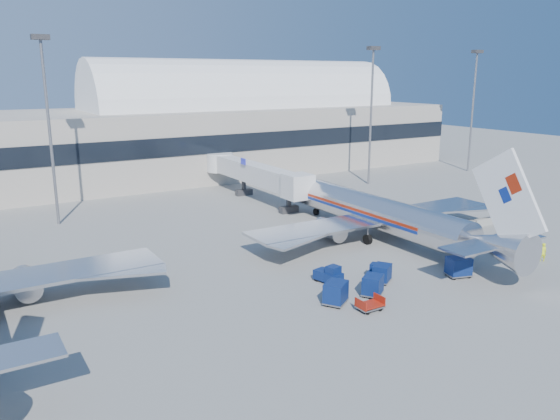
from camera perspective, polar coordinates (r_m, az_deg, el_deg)
ground at (r=53.71m, az=5.48°, el=-5.77°), size 260.00×260.00×0.00m
terminal at (r=98.34m, az=-21.41°, el=6.81°), size 170.00×28.15×21.00m
airliner_main at (r=62.31m, az=10.44°, el=-0.35°), size 32.00×37.26×12.07m
jetbridge_near at (r=81.95m, az=-3.11°, el=3.97°), size 4.40×27.50×6.25m
mast_west at (r=71.20m, az=-23.19°, el=10.20°), size 2.00×1.20×22.60m
mast_east at (r=92.87m, az=9.56°, el=11.71°), size 2.00×1.20×22.60m
mast_far_east at (r=110.81m, az=19.61°, el=11.43°), size 2.00×1.20×22.60m
barrier_near at (r=66.77m, az=16.93°, el=-1.98°), size 3.00×0.55×0.90m
barrier_mid at (r=69.21m, az=18.76°, el=-1.57°), size 3.00×0.55×0.90m
barrier_far at (r=71.71m, az=20.46°, el=-1.18°), size 3.00×0.55×0.90m
tug_lead at (r=50.82m, az=10.11°, el=-6.27°), size 2.55×2.19×1.50m
tug_right at (r=59.90m, az=17.48°, el=-3.64°), size 2.28×2.19×1.38m
tug_left at (r=49.04m, az=5.15°, el=-6.75°), size 1.84×2.81×1.68m
cart_train_a at (r=49.78m, az=10.61°, el=-6.49°), size 2.32×2.19×1.63m
cart_train_b at (r=46.75m, az=9.67°, el=-7.74°), size 2.49×2.37×1.75m
cart_train_c at (r=44.68m, az=5.84°, el=-8.57°), size 2.63×2.49×1.85m
cart_solo_near at (r=52.81m, az=18.16°, el=-5.63°), size 2.47×2.13×1.85m
cart_solo_far at (r=60.85m, az=22.43°, el=-3.46°), size 2.17×1.73×1.80m
cart_open_red at (r=44.10m, az=9.38°, el=-9.85°), size 2.02×1.43×0.54m
ramp_worker at (r=60.30m, az=25.76°, el=-3.98°), size 0.82×0.78×1.88m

